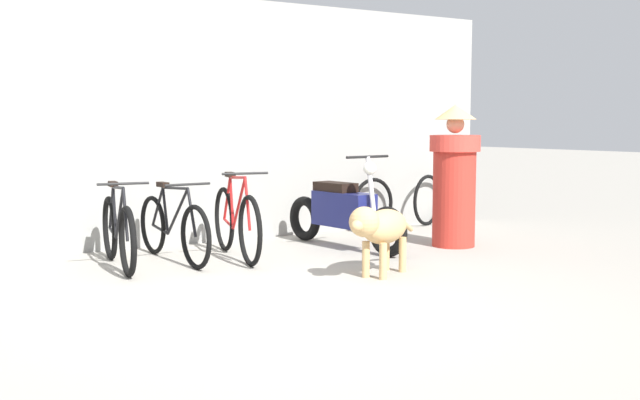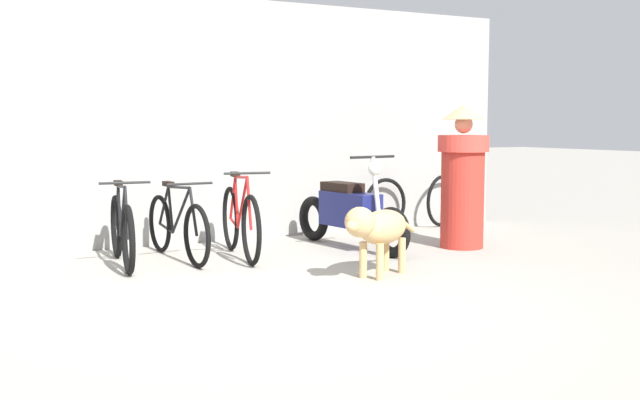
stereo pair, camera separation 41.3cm
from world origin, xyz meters
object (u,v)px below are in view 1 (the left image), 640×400
Objects in this scene: bicycle_0 at (118,232)px; bicycle_2 at (236,222)px; motorcycle at (344,212)px; spare_tire_left at (373,204)px; stray_dog at (380,228)px; person_in_robes at (454,175)px; spare_tire_right at (427,200)px; bicycle_1 at (173,228)px.

bicycle_0 is 0.98× the size of bicycle_2.
spare_tire_left is (1.09, 1.00, -0.06)m from motorcycle.
bicycle_0 is 0.83× the size of motorcycle.
bicycle_2 is 1.54× the size of stray_dog.
spare_tire_right is at bearing -88.21° from person_in_robes.
motorcycle is at bearing -138.19° from stray_dog.
person_in_robes is 2.29× the size of spare_tire_right.
bicycle_0 is at bearing -169.08° from spare_tire_right.
stray_dog is (-0.55, -1.46, 0.04)m from motorcycle.
motorcycle is (1.88, -0.21, 0.07)m from bicycle_1.
motorcycle is at bearing 96.49° from bicycle_2.
bicycle_0 is 0.97× the size of bicycle_1.
spare_tire_left is at bearing 124.74° from motorcycle.
bicycle_0 reaches higher than spare_tire_right.
spare_tire_left is 0.89m from spare_tire_right.
person_in_robes is (1.13, -0.50, 0.40)m from motorcycle.
bicycle_2 is 1.27m from motorcycle.
bicycle_2 is 2.37× the size of spare_tire_right.
bicycle_2 is at bearing -163.62° from spare_tire_right.
bicycle_1 is at bearing 102.25° from bicycle_0.
motorcycle is 1.30m from person_in_robes.
bicycle_0 is 2.35× the size of spare_tire_left.
bicycle_0 is 1.01× the size of person_in_robes.
person_in_robes is 1.58m from spare_tire_left.
motorcycle reaches higher than stray_dog.
bicycle_1 is at bearing -104.36° from motorcycle.
spare_tire_left is (2.97, 0.79, 0.01)m from bicycle_1.
person_in_robes reaches higher than spare_tire_right.
person_in_robes reaches higher than bicycle_2.
bicycle_1 is 0.64m from bicycle_2.
motorcycle reaches higher than spare_tire_left.
bicycle_2 reaches higher than bicycle_1.
stray_dog is (1.89, -1.61, 0.10)m from bicycle_0.
bicycle_2 is at bearing 18.15° from person_in_robes.
motorcycle reaches higher than bicycle_1.
spare_tire_right is (4.42, 0.85, 0.00)m from bicycle_0.
person_in_robes is (1.68, 0.95, 0.35)m from stray_dog.
bicycle_0 is 2.45m from motorcycle.
person_in_robes is at bearing 85.70° from bicycle_0.
bicycle_1 is 1.05× the size of person_in_robes.
spare_tire_left is (1.64, 2.46, -0.10)m from stray_dog.
bicycle_1 is at bearing -96.08° from bicycle_2.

